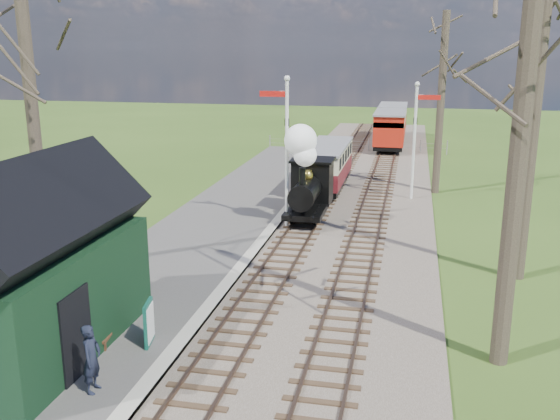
{
  "coord_description": "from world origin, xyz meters",
  "views": [
    {
      "loc": [
        4.2,
        -8.3,
        7.33
      ],
      "look_at": [
        -0.33,
        12.95,
        1.6
      ],
      "focal_mm": 40.0,
      "sensor_mm": 36.0,
      "label": 1
    }
  ],
  "objects": [
    {
      "name": "coping_strip",
      "position": [
        -1.2,
        14.0,
        0.1
      ],
      "size": [
        0.4,
        44.0,
        0.21
      ],
      "primitive_type": "cube",
      "color": "#B2AD9E",
      "rests_on": "ground"
    },
    {
      "name": "distant_hills",
      "position": [
        1.4,
        64.38,
        -16.21
      ],
      "size": [
        114.4,
        48.0,
        22.02
      ],
      "color": "#385B23",
      "rests_on": "ground"
    },
    {
      "name": "red_carriage_a",
      "position": [
        2.6,
        36.76,
        1.56
      ],
      "size": [
        2.17,
        5.36,
        2.28
      ],
      "color": "black",
      "rests_on": "ground"
    },
    {
      "name": "semaphore_far",
      "position": [
        4.37,
        22.0,
        3.35
      ],
      "size": [
        1.22,
        0.24,
        5.72
      ],
      "color": "silver",
      "rests_on": "ground"
    },
    {
      "name": "ballast_bed",
      "position": [
        1.3,
        22.0,
        0.05
      ],
      "size": [
        8.0,
        60.0,
        0.1
      ],
      "primitive_type": "cube",
      "color": "brown",
      "rests_on": "ground"
    },
    {
      "name": "fence_line",
      "position": [
        0.3,
        36.0,
        0.55
      ],
      "size": [
        12.6,
        0.08,
        1.0
      ],
      "color": "slate",
      "rests_on": "ground"
    },
    {
      "name": "person",
      "position": [
        -2.16,
        2.49,
        0.96
      ],
      "size": [
        0.38,
        0.57,
        1.52
      ],
      "primitive_type": "imported",
      "rotation": [
        0.0,
        0.0,
        1.61
      ],
      "color": "black",
      "rests_on": "platform"
    },
    {
      "name": "bench",
      "position": [
        -3.16,
        4.82,
        0.61
      ],
      "size": [
        0.67,
        1.6,
        0.89
      ],
      "color": "#492B1A",
      "rests_on": "platform"
    },
    {
      "name": "locomotive",
      "position": [
        -0.01,
        17.1,
        1.94
      ],
      "size": [
        1.67,
        3.89,
        4.17
      ],
      "color": "black",
      "rests_on": "ground"
    },
    {
      "name": "coach",
      "position": [
        0.0,
        23.16,
        1.42
      ],
      "size": [
        1.95,
        6.67,
        2.05
      ],
      "color": "black",
      "rests_on": "ground"
    },
    {
      "name": "sign_board",
      "position": [
        -1.89,
        4.8,
        0.75
      ],
      "size": [
        0.23,
        0.75,
        1.1
      ],
      "color": "#114F3E",
      "rests_on": "platform"
    },
    {
      "name": "semaphore_near",
      "position": [
        -0.77,
        16.0,
        3.62
      ],
      "size": [
        1.22,
        0.24,
        6.22
      ],
      "color": "silver",
      "rests_on": "ground"
    },
    {
      "name": "platform",
      "position": [
        -3.5,
        14.0,
        0.1
      ],
      "size": [
        5.0,
        44.0,
        0.2
      ],
      "primitive_type": "cube",
      "color": "#474442",
      "rests_on": "ground"
    },
    {
      "name": "bare_trees",
      "position": [
        1.33,
        10.1,
        5.21
      ],
      "size": [
        15.51,
        22.39,
        12.0
      ],
      "color": "#382D23",
      "rests_on": "ground"
    },
    {
      "name": "station_shed",
      "position": [
        -4.3,
        4.0,
        2.27
      ],
      "size": [
        3.25,
        6.3,
        4.78
      ],
      "color": "black",
      "rests_on": "platform"
    },
    {
      "name": "track_near",
      "position": [
        0.0,
        22.0,
        0.1
      ],
      "size": [
        1.6,
        60.0,
        0.15
      ],
      "color": "brown",
      "rests_on": "ground"
    },
    {
      "name": "red_carriage_b",
      "position": [
        2.6,
        42.26,
        1.56
      ],
      "size": [
        2.17,
        5.36,
        2.28
      ],
      "color": "black",
      "rests_on": "ground"
    },
    {
      "name": "track_far",
      "position": [
        2.6,
        22.0,
        0.1
      ],
      "size": [
        1.6,
        60.0,
        0.15
      ],
      "color": "brown",
      "rests_on": "ground"
    }
  ]
}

